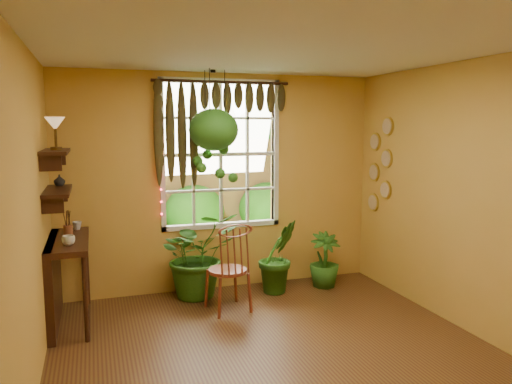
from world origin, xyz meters
TOP-DOWN VIEW (x-y plane):
  - floor at (0.00, 0.00)m, footprint 4.50×4.50m
  - ceiling at (0.00, 0.00)m, footprint 4.50×4.50m
  - wall_back at (0.00, 2.25)m, footprint 4.00×0.00m
  - wall_left at (-2.00, 0.00)m, footprint 0.00×4.50m
  - wall_right at (2.00, 0.00)m, footprint 0.00×4.50m
  - window at (0.00, 2.28)m, footprint 1.52×0.10m
  - valance_vine at (-0.08, 2.16)m, footprint 1.70×0.12m
  - string_lights at (-0.76, 2.19)m, footprint 0.03×0.03m
  - wall_plates at (1.98, 1.79)m, footprint 0.04×0.32m
  - counter_ledge at (-1.91, 1.60)m, footprint 0.40×1.20m
  - shelf_lower at (-1.88, 1.60)m, footprint 0.25×0.90m
  - shelf_upper at (-1.88, 1.60)m, footprint 0.25×0.90m
  - backyard at (0.24, 6.87)m, footprint 14.00×10.00m
  - windsor_chair at (-0.14, 1.40)m, footprint 0.50×0.52m
  - potted_plant_left at (-0.37, 1.99)m, footprint 1.10×1.00m
  - potted_plant_mid at (0.61, 1.83)m, footprint 0.58×0.50m
  - potted_plant_right at (1.25, 1.85)m, footprint 0.40×0.40m
  - hanging_basket at (-0.16, 1.95)m, footprint 0.58×0.58m
  - cup_a at (-1.78, 1.30)m, footprint 0.12×0.12m
  - cup_b at (-1.72, 2.05)m, footprint 0.11×0.11m
  - brush_jar at (-1.80, 1.73)m, footprint 0.09×0.09m
  - shelf_vase at (-1.87, 1.90)m, footprint 0.13×0.13m
  - tiffany_lamp at (-1.86, 1.50)m, footprint 0.19×0.19m

SIDE VIEW (x-z plane):
  - floor at x=0.00m, z-range 0.00..0.00m
  - windsor_chair at x=-0.14m, z-range -0.24..0.92m
  - potted_plant_right at x=1.25m, z-range 0.00..0.70m
  - potted_plant_mid at x=0.61m, z-range 0.00..0.91m
  - potted_plant_left at x=-0.37m, z-range 0.00..1.05m
  - counter_ledge at x=-1.91m, z-range 0.10..1.00m
  - cup_b at x=-1.72m, z-range 0.90..0.99m
  - cup_a at x=-1.78m, z-range 0.90..1.00m
  - brush_jar at x=-1.80m, z-range 0.86..1.21m
  - backyard at x=0.24m, z-range -4.72..7.28m
  - wall_back at x=0.00m, z-range -0.65..3.35m
  - wall_left at x=-2.00m, z-range -0.90..3.60m
  - wall_right at x=2.00m, z-range -0.90..3.60m
  - shelf_lower at x=-1.88m, z-range 1.38..1.42m
  - shelf_vase at x=-1.87m, z-range 1.42..1.54m
  - wall_plates at x=1.98m, z-range 1.00..2.10m
  - window at x=0.00m, z-range 0.77..2.63m
  - string_lights at x=-0.76m, z-range 0.98..2.52m
  - shelf_upper at x=-1.88m, z-range 1.78..1.82m
  - hanging_basket at x=-0.16m, z-range 1.27..2.60m
  - tiffany_lamp at x=-1.86m, z-range 1.89..2.22m
  - valance_vine at x=-0.08m, z-range 1.73..2.83m
  - ceiling at x=0.00m, z-range 2.70..2.70m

